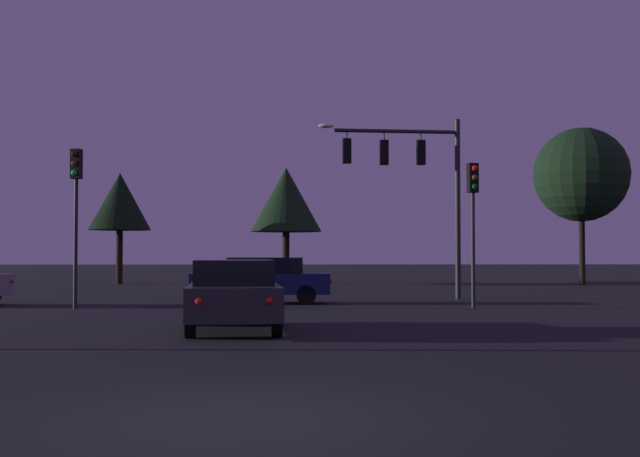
{
  "coord_description": "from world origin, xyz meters",
  "views": [
    {
      "loc": [
        0.58,
        -7.89,
        1.66
      ],
      "look_at": [
        1.35,
        17.43,
        2.46
      ],
      "focal_mm": 44.28,
      "sensor_mm": 36.0,
      "label": 1
    }
  ],
  "objects_px": {
    "traffic_signal_mast_arm": "(414,172)",
    "tree_behind_sign": "(286,200)",
    "car_crossing_left": "(262,279)",
    "tree_center_horizon": "(120,202)",
    "traffic_light_corner_left": "(76,196)",
    "tree_left_far": "(581,175)",
    "car_nearside_lane": "(234,294)",
    "traffic_light_corner_right": "(473,205)"
  },
  "relations": [
    {
      "from": "traffic_signal_mast_arm",
      "to": "tree_behind_sign",
      "type": "height_order",
      "value": "traffic_signal_mast_arm"
    },
    {
      "from": "car_crossing_left",
      "to": "tree_center_horizon",
      "type": "relative_size",
      "value": 0.78
    },
    {
      "from": "traffic_light_corner_left",
      "to": "tree_left_far",
      "type": "height_order",
      "value": "tree_left_far"
    },
    {
      "from": "tree_center_horizon",
      "to": "car_crossing_left",
      "type": "bearing_deg",
      "value": -63.03
    },
    {
      "from": "traffic_signal_mast_arm",
      "to": "tree_center_horizon",
      "type": "distance_m",
      "value": 19.92
    },
    {
      "from": "traffic_signal_mast_arm",
      "to": "car_nearside_lane",
      "type": "distance_m",
      "value": 13.26
    },
    {
      "from": "traffic_light_corner_right",
      "to": "tree_left_far",
      "type": "distance_m",
      "value": 19.46
    },
    {
      "from": "tree_behind_sign",
      "to": "car_nearside_lane",
      "type": "bearing_deg",
      "value": -91.59
    },
    {
      "from": "traffic_signal_mast_arm",
      "to": "car_nearside_lane",
      "type": "bearing_deg",
      "value": -116.26
    },
    {
      "from": "tree_center_horizon",
      "to": "traffic_light_corner_right",
      "type": "bearing_deg",
      "value": -51.81
    },
    {
      "from": "tree_left_far",
      "to": "tree_center_horizon",
      "type": "xyz_separation_m",
      "value": [
        -24.39,
        2.15,
        -1.32
      ]
    },
    {
      "from": "car_nearside_lane",
      "to": "tree_center_horizon",
      "type": "xyz_separation_m",
      "value": [
        -8.16,
        25.78,
        3.63
      ]
    },
    {
      "from": "traffic_signal_mast_arm",
      "to": "traffic_light_corner_left",
      "type": "xyz_separation_m",
      "value": [
        -10.92,
        -4.44,
        -1.22
      ]
    },
    {
      "from": "car_crossing_left",
      "to": "tree_behind_sign",
      "type": "relative_size",
      "value": 0.71
    },
    {
      "from": "traffic_light_corner_left",
      "to": "traffic_signal_mast_arm",
      "type": "bearing_deg",
      "value": 22.12
    },
    {
      "from": "tree_left_far",
      "to": "tree_behind_sign",
      "type": "bearing_deg",
      "value": 164.81
    },
    {
      "from": "traffic_light_corner_left",
      "to": "car_crossing_left",
      "type": "distance_m",
      "value": 6.53
    },
    {
      "from": "traffic_signal_mast_arm",
      "to": "tree_left_far",
      "type": "xyz_separation_m",
      "value": [
        10.6,
        12.23,
        1.14
      ]
    },
    {
      "from": "traffic_light_corner_left",
      "to": "car_nearside_lane",
      "type": "distance_m",
      "value": 9.12
    },
    {
      "from": "traffic_signal_mast_arm",
      "to": "tree_center_horizon",
      "type": "relative_size",
      "value": 1.09
    },
    {
      "from": "traffic_light_corner_right",
      "to": "car_crossing_left",
      "type": "relative_size",
      "value": 0.95
    },
    {
      "from": "car_nearside_lane",
      "to": "car_crossing_left",
      "type": "xyz_separation_m",
      "value": [
        0.22,
        9.3,
        0.0
      ]
    },
    {
      "from": "traffic_signal_mast_arm",
      "to": "car_crossing_left",
      "type": "height_order",
      "value": "traffic_signal_mast_arm"
    },
    {
      "from": "traffic_light_corner_left",
      "to": "traffic_light_corner_right",
      "type": "bearing_deg",
      "value": -0.51
    },
    {
      "from": "traffic_signal_mast_arm",
      "to": "traffic_light_corner_left",
      "type": "bearing_deg",
      "value": -157.88
    },
    {
      "from": "traffic_light_corner_left",
      "to": "tree_left_far",
      "type": "distance_m",
      "value": 27.33
    },
    {
      "from": "traffic_light_corner_right",
      "to": "tree_behind_sign",
      "type": "height_order",
      "value": "tree_behind_sign"
    },
    {
      "from": "car_nearside_lane",
      "to": "tree_behind_sign",
      "type": "relative_size",
      "value": 0.66
    },
    {
      "from": "traffic_signal_mast_arm",
      "to": "car_crossing_left",
      "type": "bearing_deg",
      "value": -158.77
    },
    {
      "from": "car_nearside_lane",
      "to": "tree_behind_sign",
      "type": "xyz_separation_m",
      "value": [
        0.77,
        27.82,
        3.9
      ]
    },
    {
      "from": "tree_center_horizon",
      "to": "car_nearside_lane",
      "type": "bearing_deg",
      "value": -72.43
    },
    {
      "from": "traffic_signal_mast_arm",
      "to": "car_nearside_lane",
      "type": "xyz_separation_m",
      "value": [
        -5.62,
        -11.39,
        -3.81
      ]
    },
    {
      "from": "tree_center_horizon",
      "to": "tree_left_far",
      "type": "bearing_deg",
      "value": -5.05
    },
    {
      "from": "tree_behind_sign",
      "to": "tree_center_horizon",
      "type": "height_order",
      "value": "tree_behind_sign"
    },
    {
      "from": "traffic_light_corner_right",
      "to": "tree_behind_sign",
      "type": "relative_size",
      "value": 0.67
    },
    {
      "from": "car_crossing_left",
      "to": "tree_left_far",
      "type": "height_order",
      "value": "tree_left_far"
    },
    {
      "from": "traffic_signal_mast_arm",
      "to": "tree_center_horizon",
      "type": "height_order",
      "value": "traffic_signal_mast_arm"
    },
    {
      "from": "traffic_signal_mast_arm",
      "to": "car_nearside_lane",
      "type": "relative_size",
      "value": 1.51
    },
    {
      "from": "traffic_light_corner_right",
      "to": "tree_behind_sign",
      "type": "bearing_deg",
      "value": 105.85
    },
    {
      "from": "traffic_light_corner_left",
      "to": "tree_behind_sign",
      "type": "bearing_deg",
      "value": 73.78
    },
    {
      "from": "tree_behind_sign",
      "to": "tree_center_horizon",
      "type": "relative_size",
      "value": 1.09
    },
    {
      "from": "traffic_signal_mast_arm",
      "to": "tree_center_horizon",
      "type": "bearing_deg",
      "value": 133.79
    }
  ]
}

